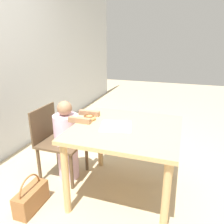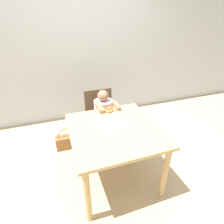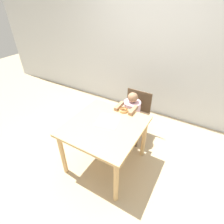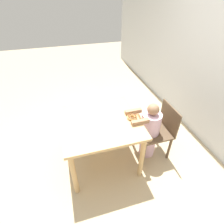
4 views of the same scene
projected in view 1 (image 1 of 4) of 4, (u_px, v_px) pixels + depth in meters
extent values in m
plane|color=tan|center=(125.00, 193.00, 2.19)|extent=(12.00, 12.00, 0.00)
cube|color=tan|center=(126.00, 129.00, 1.97)|extent=(0.92, 0.95, 0.03)
cylinder|color=tan|center=(166.00, 201.00, 1.59)|extent=(0.06, 0.06, 0.68)
cylinder|color=tan|center=(173.00, 151.00, 2.31)|extent=(0.06, 0.06, 0.68)
cylinder|color=tan|center=(66.00, 179.00, 1.84)|extent=(0.06, 0.06, 0.68)
cylinder|color=tan|center=(100.00, 140.00, 2.56)|extent=(0.06, 0.06, 0.68)
cube|color=brown|center=(62.00, 142.00, 2.34)|extent=(0.42, 0.45, 0.03)
cube|color=brown|center=(43.00, 123.00, 2.34)|extent=(0.42, 0.02, 0.36)
cylinder|color=brown|center=(72.00, 172.00, 2.19)|extent=(0.04, 0.04, 0.40)
cylinder|color=brown|center=(87.00, 155.00, 2.51)|extent=(0.04, 0.04, 0.40)
cylinder|color=brown|center=(39.00, 165.00, 2.30)|extent=(0.04, 0.04, 0.40)
cylinder|color=brown|center=(57.00, 149.00, 2.63)|extent=(0.04, 0.04, 0.40)
cylinder|color=silver|center=(68.00, 159.00, 2.39)|extent=(0.22, 0.22, 0.42)
cylinder|color=silver|center=(66.00, 129.00, 2.27)|extent=(0.26, 0.26, 0.30)
sphere|color=#997051|center=(65.00, 108.00, 2.20)|extent=(0.15, 0.15, 0.15)
cube|color=#997051|center=(80.00, 120.00, 2.05)|extent=(0.05, 0.22, 0.05)
cube|color=#997051|center=(89.00, 113.00, 2.25)|extent=(0.05, 0.22, 0.05)
torus|color=tan|center=(89.00, 118.00, 2.13)|extent=(0.13, 0.13, 0.04)
torus|color=brown|center=(89.00, 116.00, 2.12)|extent=(0.11, 0.11, 0.02)
cube|color=white|center=(116.00, 126.00, 1.98)|extent=(0.33, 0.33, 0.00)
cube|color=brown|center=(31.00, 199.00, 1.96)|extent=(0.34, 0.14, 0.20)
torus|color=brown|center=(30.00, 189.00, 1.93)|extent=(0.27, 0.02, 0.27)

